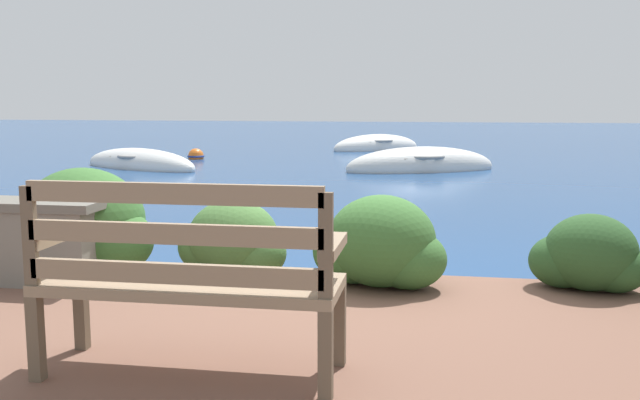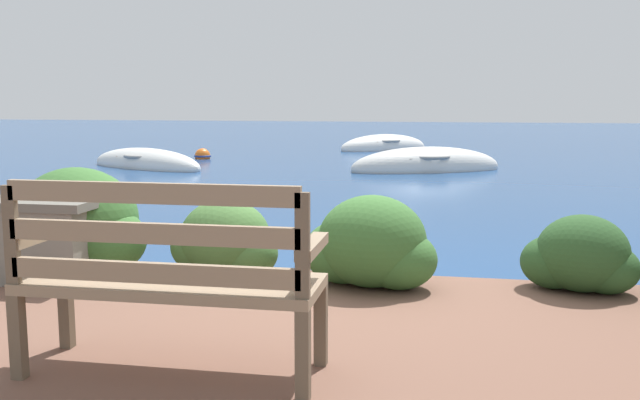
{
  "view_description": "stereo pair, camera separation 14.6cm",
  "coord_description": "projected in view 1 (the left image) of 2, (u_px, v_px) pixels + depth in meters",
  "views": [
    {
      "loc": [
        0.87,
        -5.14,
        1.51
      ],
      "look_at": [
        -0.53,
        3.27,
        0.28
      ],
      "focal_mm": 40.0,
      "sensor_mm": 36.0,
      "label": 1
    },
    {
      "loc": [
        1.02,
        -5.12,
        1.51
      ],
      "look_at": [
        -0.53,
        3.27,
        0.28
      ],
      "focal_mm": 40.0,
      "sensor_mm": 36.0,
      "label": 2
    }
  ],
  "objects": [
    {
      "name": "ground_plane",
      "position": [
        318.0,
        299.0,
        5.38
      ],
      "size": [
        80.0,
        80.0,
        0.0
      ],
      "color": "navy"
    },
    {
      "name": "rowboat_far",
      "position": [
        376.0,
        148.0,
        20.73
      ],
      "size": [
        2.83,
        2.55,
        0.79
      ],
      "rotation": [
        0.0,
        0.0,
        3.82
      ],
      "color": "silver",
      "rests_on": "ground_plane"
    },
    {
      "name": "hedge_clump_centre",
      "position": [
        232.0,
        243.0,
        5.15
      ],
      "size": [
        0.83,
        0.59,
        0.56
      ],
      "color": "#426B33",
      "rests_on": "patio_terrace"
    },
    {
      "name": "hedge_clump_left",
      "position": [
        82.0,
        227.0,
        5.27
      ],
      "size": [
        1.14,
        0.82,
        0.78
      ],
      "color": "#38662D",
      "rests_on": "patio_terrace"
    },
    {
      "name": "rowboat_mid",
      "position": [
        421.0,
        167.0,
        14.84
      ],
      "size": [
        3.42,
        2.41,
        0.87
      ],
      "rotation": [
        0.0,
        0.0,
        3.59
      ],
      "color": "silver",
      "rests_on": "ground_plane"
    },
    {
      "name": "rowboat_nearest",
      "position": [
        140.0,
        165.0,
        15.38
      ],
      "size": [
        3.31,
        2.23,
        0.74
      ],
      "rotation": [
        0.0,
        0.0,
        2.69
      ],
      "color": "silver",
      "rests_on": "ground_plane"
    },
    {
      "name": "mooring_buoy",
      "position": [
        196.0,
        156.0,
        17.65
      ],
      "size": [
        0.42,
        0.42,
        0.39
      ],
      "color": "orange",
      "rests_on": "ground_plane"
    },
    {
      "name": "hedge_clump_right",
      "position": [
        379.0,
        247.0,
        4.87
      ],
      "size": [
        0.93,
        0.67,
        0.63
      ],
      "color": "#38662D",
      "rests_on": "patio_terrace"
    },
    {
      "name": "park_bench",
      "position": [
        186.0,
        275.0,
        3.25
      ],
      "size": [
        1.41,
        0.48,
        0.93
      ],
      "rotation": [
        0.0,
        0.0,
        -0.0
      ],
      "color": "brown",
      "rests_on": "patio_terrace"
    },
    {
      "name": "hedge_clump_far_right",
      "position": [
        589.0,
        257.0,
        4.78
      ],
      "size": [
        0.76,
        0.55,
        0.52
      ],
      "color": "#284C23",
      "rests_on": "patio_terrace"
    }
  ]
}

